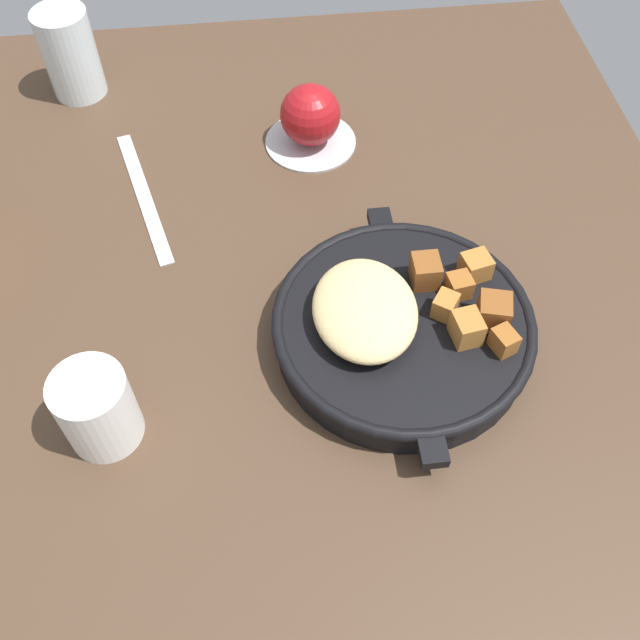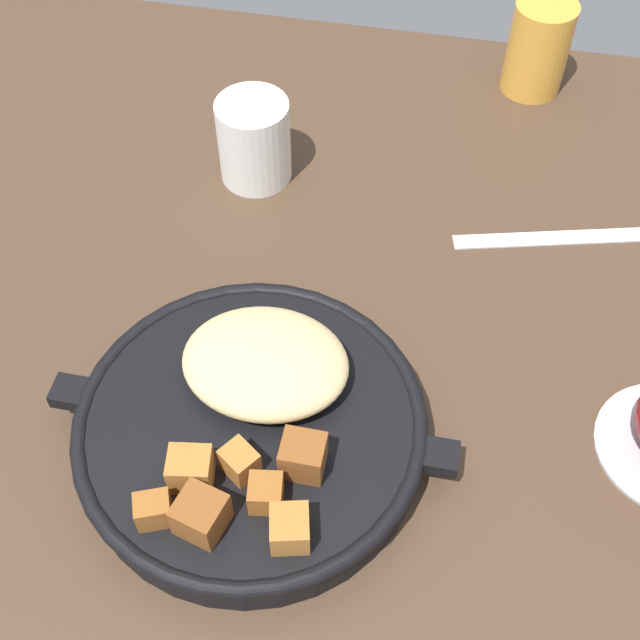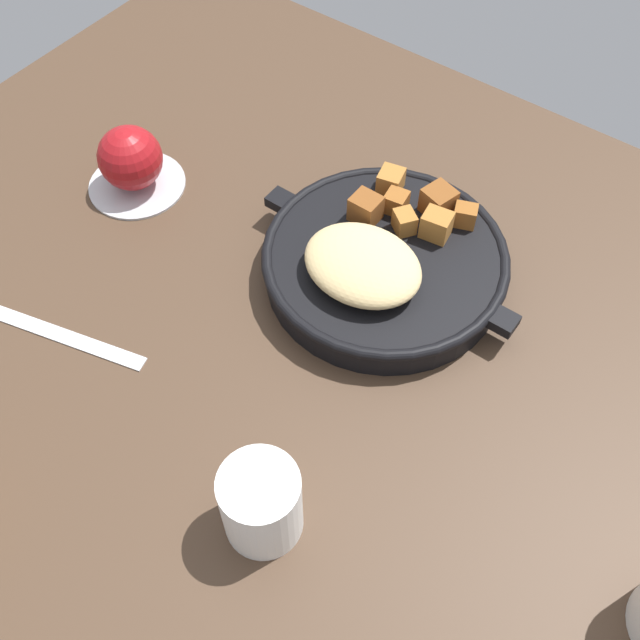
{
  "view_description": "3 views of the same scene",
  "coord_description": "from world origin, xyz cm",
  "px_view_note": "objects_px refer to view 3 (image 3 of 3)",
  "views": [
    {
      "loc": [
        -40.97,
        3.04,
        59.5
      ],
      "look_at": [
        -0.91,
        -1.7,
        3.63
      ],
      "focal_mm": 40.59,
      "sensor_mm": 36.0,
      "label": 1
    },
    {
      "loc": [
        9.04,
        -38.61,
        55.62
      ],
      "look_at": [
        1.81,
        -2.05,
        6.4
      ],
      "focal_mm": 47.29,
      "sensor_mm": 36.0,
      "label": 2
    },
    {
      "loc": [
        -26.02,
        34.63,
        62.3
      ],
      "look_at": [
        -2.21,
        2.21,
        5.78
      ],
      "focal_mm": 42.4,
      "sensor_mm": 36.0,
      "label": 3
    }
  ],
  "objects_px": {
    "white_creamer_pitcher": "(261,504)",
    "cast_iron_skillet": "(383,261)",
    "red_apple": "(130,158)",
    "butter_knife": "(46,329)"
  },
  "relations": [
    {
      "from": "butter_knife",
      "to": "white_creamer_pitcher",
      "type": "height_order",
      "value": "white_creamer_pitcher"
    },
    {
      "from": "cast_iron_skillet",
      "to": "butter_knife",
      "type": "bearing_deg",
      "value": 47.65
    },
    {
      "from": "white_creamer_pitcher",
      "to": "cast_iron_skillet",
      "type": "bearing_deg",
      "value": -76.51
    },
    {
      "from": "cast_iron_skillet",
      "to": "red_apple",
      "type": "xyz_separation_m",
      "value": [
        0.3,
        0.05,
        0.02
      ]
    },
    {
      "from": "red_apple",
      "to": "butter_knife",
      "type": "relative_size",
      "value": 0.33
    },
    {
      "from": "red_apple",
      "to": "cast_iron_skillet",
      "type": "bearing_deg",
      "value": -169.95
    },
    {
      "from": "red_apple",
      "to": "butter_knife",
      "type": "height_order",
      "value": "red_apple"
    },
    {
      "from": "red_apple",
      "to": "butter_knife",
      "type": "bearing_deg",
      "value": 109.18
    },
    {
      "from": "cast_iron_skillet",
      "to": "butter_knife",
      "type": "xyz_separation_m",
      "value": [
        0.23,
        0.26,
        -0.02
      ]
    },
    {
      "from": "cast_iron_skillet",
      "to": "butter_knife",
      "type": "height_order",
      "value": "cast_iron_skillet"
    }
  ]
}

